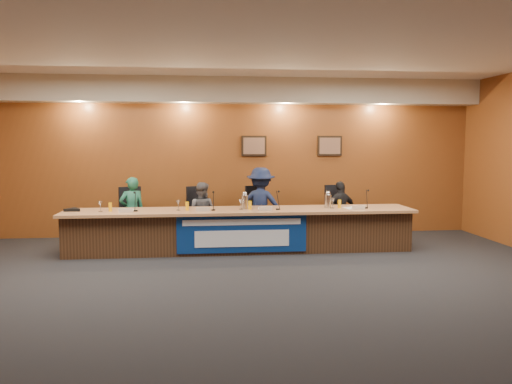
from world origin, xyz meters
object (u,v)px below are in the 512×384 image
Objects in this scene: panelist_c at (261,205)px; panelist_b at (201,213)px; panelist_a at (132,211)px; office_chair_c at (260,217)px; office_chair_b at (201,218)px; office_chair_a at (133,219)px; carafe_right at (328,201)px; panelist_d at (341,211)px; office_chair_d at (339,216)px; speakerphone at (73,210)px; carafe_mid at (245,202)px; dais_body at (240,231)px; banner at (242,234)px.

panelist_b is at bearing 14.97° from panelist_c.
panelist_a reaches higher than office_chair_c.
office_chair_a is at bearing 156.20° from office_chair_b.
office_chair_b is 2.01× the size of carafe_right.
panelist_d is at bearing -22.22° from office_chair_a.
office_chair_d is 1.50× the size of speakerphone.
carafe_right is at bearing -57.87° from office_chair_c.
panelist_b is at bearing 138.58° from carafe_mid.
panelist_d is 2.44× the size of office_chair_d.
office_chair_a is at bearing 15.96° from panelist_b.
carafe_mid is at bearing -41.54° from office_chair_a.
office_chair_b is 1.17m from carafe_mid.
dais_body is 4.15× the size of panelist_c.
carafe_right is (1.13, -0.84, 0.39)m from office_chair_c.
banner is at bearing 141.99° from panelist_b.
banner is 2.33m from office_chair_a.
office_chair_d is 2.01× the size of carafe_right.
panelist_d is (2.02, 0.71, 0.24)m from dais_body.
office_chair_a is at bearing 157.81° from dais_body.
panelist_c is (0.45, 1.12, 0.34)m from banner.
office_chair_b is 1.00× the size of office_chair_d.
carafe_mid is at bearing 79.56° from banner.
panelist_a is 2.43m from panelist_c.
carafe_right is at bearing -177.79° from panelist_b.
speakerphone is at bearing -179.80° from carafe_mid.
carafe_right is at bearing -2.37° from carafe_mid.
panelist_b is at bearing 161.82° from carafe_right.
carafe_right is (1.13, -0.74, 0.15)m from panelist_c.
office_chair_b and office_chair_d have the same top height.
panelist_d is 4.00m from office_chair_a.
carafe_right reaches higher than banner.
banner is 1.69m from carafe_right.
panelist_c is at bearing 57.79° from dais_body.
panelist_c reaches higher than speakerphone.
carafe_mid reaches higher than banner.
panelist_c is 1.59m from office_chair_d.
panelist_a is 1.14m from speakerphone.
panelist_b reaches higher than office_chair_a.
dais_body reaches higher than office_chair_d.
carafe_right is at bearing -34.13° from office_chair_a.
office_chair_d is (3.99, 0.00, 0.00)m from office_chair_a.
banner is 6.88× the size of speakerphone.
dais_body is 4.68× the size of panelist_a.
office_chair_c is (0.45, 0.81, 0.13)m from dais_body.
panelist_c is at bearing 68.34° from banner.
dais_body is 12.50× the size of office_chair_c.
banner is at bearing -159.51° from office_chair_d.
panelist_a is 1.29m from panelist_b.
banner reaches higher than office_chair_d.
dais_body is 12.50× the size of office_chair_b.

